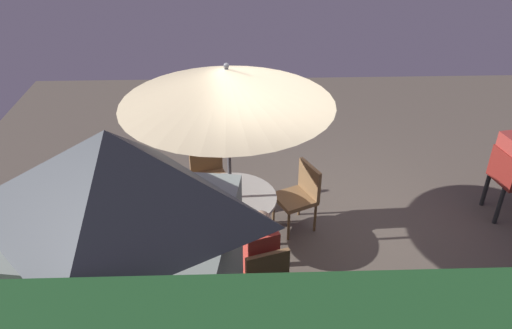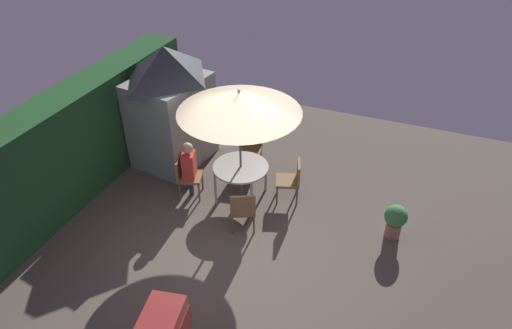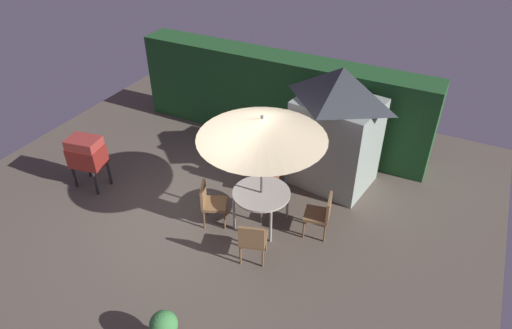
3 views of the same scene
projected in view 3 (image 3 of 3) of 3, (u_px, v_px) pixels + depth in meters
ground_plane at (207, 214)px, 9.15m from camera, size 11.00×11.00×0.00m
hedge_backdrop at (280, 98)px, 11.08m from camera, size 7.43×0.83×2.17m
garden_shed at (337, 127)px, 9.32m from camera, size 1.91×1.64×2.70m
patio_table at (261, 195)px, 8.54m from camera, size 1.11×1.11×0.76m
patio_umbrella at (262, 128)px, 7.69m from camera, size 2.32×2.32×2.44m
bbq_grill at (86, 153)px, 9.47m from camera, size 0.78×0.62×1.20m
chair_near_shed at (269, 169)px, 9.55m from camera, size 0.58×0.58×0.90m
chair_far_side at (210, 201)px, 8.67m from camera, size 0.62×0.61×0.90m
chair_toward_hedge at (253, 239)px, 7.81m from camera, size 0.58×0.58×0.90m
chair_toward_house at (321, 213)px, 8.39m from camera, size 0.55×0.55×0.90m
potted_plant_by_shed at (164, 328)px, 6.48m from camera, size 0.42×0.42×0.70m
person_in_red at (269, 161)px, 9.33m from camera, size 0.40×0.33×1.26m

